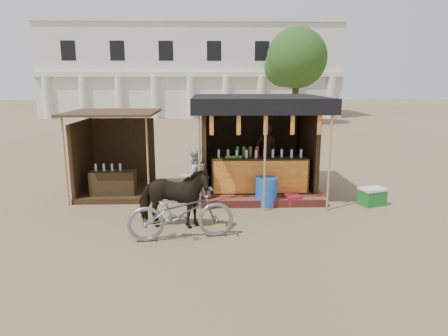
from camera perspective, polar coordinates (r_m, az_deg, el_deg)
name	(u,v)px	position (r m, az deg, el deg)	size (l,w,h in m)	color
ground	(226,235)	(8.61, 0.36, -9.49)	(120.00, 120.00, 0.00)	#846B4C
main_stall	(257,157)	(11.62, 4.74, 1.56)	(3.60, 3.61, 2.78)	brown
secondary_stall	(111,165)	(11.81, -15.83, 0.42)	(2.40, 2.40, 2.38)	#3A2815
cow	(174,198)	(8.81, -7.22, -4.28)	(0.75, 1.64, 1.39)	black
motorbike	(181,212)	(8.26, -6.16, -6.30)	(0.76, 2.17, 1.14)	gray
bystander	(195,177)	(10.28, -4.24, -1.32)	(0.75, 0.59, 1.55)	beige
blue_barrel	(266,192)	(10.47, 6.04, -3.37)	(0.56, 0.56, 0.75)	blue
red_crate	(292,200)	(10.66, 9.72, -4.55)	(0.38, 0.42, 0.27)	maroon
cooler	(372,196)	(11.19, 20.42, -3.82)	(0.75, 0.63, 0.46)	#1A7528
background_building	(192,72)	(37.97, -4.57, 13.55)	(26.00, 7.45, 8.18)	silver
tree	(294,60)	(30.77, 9.92, 14.90)	(4.50, 4.40, 7.00)	#382314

